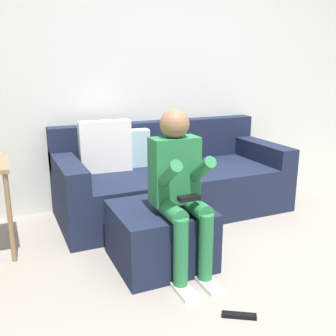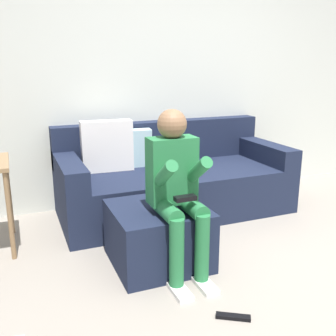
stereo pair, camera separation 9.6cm
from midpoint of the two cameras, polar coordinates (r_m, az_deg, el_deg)
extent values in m
plane|color=gray|center=(2.72, 19.37, -17.02)|extent=(7.83, 7.83, 0.00)
cube|color=silver|center=(4.14, -0.27, 14.05)|extent=(6.02, 0.10, 2.66)
cube|color=#192138|center=(3.77, 0.12, -3.35)|extent=(2.18, 0.96, 0.43)
cube|color=#192138|center=(4.01, -2.17, 3.98)|extent=(2.18, 0.17, 0.41)
cube|color=#192138|center=(3.41, -15.30, -0.45)|extent=(0.19, 0.96, 0.19)
cube|color=#192138|center=(4.18, 12.69, 2.52)|extent=(0.19, 0.96, 0.19)
cube|color=white|center=(3.66, -9.97, 3.17)|extent=(0.48, 0.20, 0.48)
cube|color=silver|center=(3.77, -6.31, 2.83)|extent=(0.37, 0.14, 0.37)
cube|color=#192138|center=(2.83, -2.13, -9.84)|extent=(0.65, 0.63, 0.43)
cube|color=#26723F|center=(2.62, -0.10, -0.35)|extent=(0.33, 0.17, 0.45)
sphere|color=#8C6647|center=(2.55, -0.10, 6.48)|extent=(0.20, 0.20, 0.20)
cylinder|color=#26723F|center=(2.53, -0.61, -6.34)|extent=(0.11, 0.29, 0.11)
cylinder|color=#26723F|center=(2.50, 0.78, -12.31)|extent=(0.10, 0.10, 0.45)
cube|color=white|center=(2.57, 1.34, -17.65)|extent=(0.10, 0.22, 0.03)
cylinder|color=#26723F|center=(2.46, -1.36, -1.24)|extent=(0.08, 0.35, 0.28)
cylinder|color=#26723F|center=(2.60, 3.03, -5.74)|extent=(0.11, 0.29, 0.11)
cylinder|color=#26723F|center=(2.57, 4.47, -11.53)|extent=(0.10, 0.10, 0.45)
cube|color=white|center=(2.64, 5.01, -16.74)|extent=(0.10, 0.22, 0.03)
cylinder|color=#26723F|center=(2.55, 3.46, -0.63)|extent=(0.08, 0.35, 0.28)
cube|color=black|center=(2.47, 1.98, -4.43)|extent=(0.14, 0.06, 0.03)
cylinder|color=olive|center=(3.04, -23.05, -6.82)|extent=(0.04, 0.04, 0.67)
cylinder|color=olive|center=(3.50, -23.28, -3.99)|extent=(0.04, 0.04, 0.67)
cube|color=black|center=(2.40, 9.21, -20.61)|extent=(0.19, 0.14, 0.02)
camera|label=1|loc=(0.05, -90.86, -0.23)|focal=41.50mm
camera|label=2|loc=(0.05, 89.14, 0.23)|focal=41.50mm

